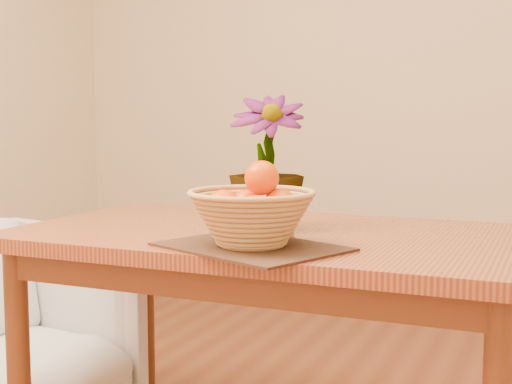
% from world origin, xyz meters
% --- Properties ---
extents(wall_back, '(4.00, 0.02, 2.70)m').
position_xyz_m(wall_back, '(0.00, 2.25, 1.35)').
color(wall_back, beige).
rests_on(wall_back, floor).
extents(table, '(1.40, 0.80, 0.75)m').
position_xyz_m(table, '(0.00, 0.30, 0.66)').
color(table, brown).
rests_on(table, floor).
extents(placemat, '(0.49, 0.44, 0.01)m').
position_xyz_m(placemat, '(0.05, 0.04, 0.75)').
color(placemat, '#382414').
rests_on(placemat, table).
extents(wicker_basket, '(0.30, 0.30, 0.12)m').
position_xyz_m(wicker_basket, '(0.05, 0.04, 0.82)').
color(wicker_basket, tan).
rests_on(wicker_basket, placemat).
extents(orange_pile, '(0.20, 0.19, 0.15)m').
position_xyz_m(orange_pile, '(0.05, 0.04, 0.86)').
color(orange_pile, red).
rests_on(orange_pile, wicker_basket).
extents(potted_plant, '(0.27, 0.27, 0.37)m').
position_xyz_m(potted_plant, '(-0.03, 0.31, 0.94)').
color(potted_plant, '#214E16').
rests_on(potted_plant, table).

